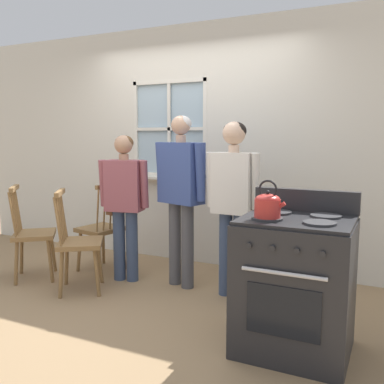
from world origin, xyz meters
name	(u,v)px	position (x,y,z in m)	size (l,w,h in m)	color
ground_plane	(128,302)	(0.00, 0.00, 0.00)	(16.00, 16.00, 0.00)	#937551
wall_back	(196,147)	(0.01, 1.40, 1.34)	(6.40, 0.16, 2.70)	silver
chair_by_window	(102,230)	(-0.75, 0.63, 0.46)	(0.47, 0.49, 0.97)	olive
chair_near_wall	(78,244)	(-0.58, 0.04, 0.46)	(0.57, 0.57, 0.97)	olive
chair_center_cluster	(32,235)	(-1.24, 0.12, 0.46)	(0.58, 0.58, 0.97)	olive
person_elderly_left	(125,196)	(-0.35, 0.48, 0.87)	(0.52, 0.28, 1.47)	#384766
person_teen_center	(181,185)	(0.23, 0.58, 1.00)	(0.60, 0.33, 1.65)	#4C4C51
person_adult_right	(233,192)	(0.78, 0.55, 0.96)	(0.51, 0.23, 1.59)	#384766
stove	(295,284)	(1.51, -0.22, 0.47)	(0.74, 0.68, 1.08)	#232326
kettle	(268,205)	(1.34, -0.35, 1.02)	(0.21, 0.17, 0.25)	red
potted_plant	(176,170)	(-0.20, 1.31, 1.07)	(0.16, 0.16, 0.35)	beige
handbag	(116,201)	(-0.52, 0.59, 0.80)	(0.22, 0.23, 0.31)	brown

